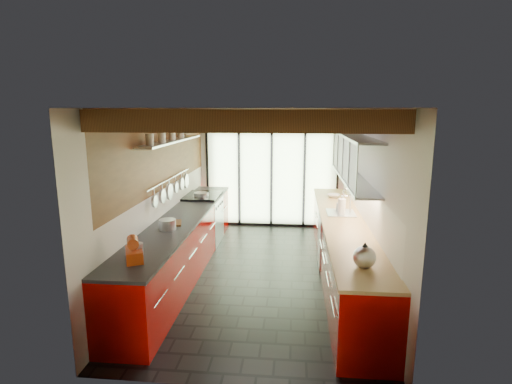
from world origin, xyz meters
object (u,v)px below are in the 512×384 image
Objects in this scene: stand_mixer at (134,251)px; paper_towel at (342,207)px; kettle at (365,256)px; bowl at (333,196)px; soap_bottle at (340,205)px.

stand_mixer is 3.37m from paper_towel.
kettle is at bearing -90.00° from paper_towel.
stand_mixer is 1.48× the size of bowl.
paper_towel reaches higher than soap_bottle.
soap_bottle is (0.00, 0.28, -0.03)m from paper_towel.
stand_mixer is 1.13× the size of paper_towel.
kettle is 2.45m from soap_bottle.
paper_towel is at bearing -90.00° from soap_bottle.
stand_mixer is 2.54m from kettle.
soap_bottle is 1.09m from bowl.
kettle is at bearing -90.00° from bowl.
bowl is at bearing 90.00° from soap_bottle.
paper_towel is 1.30× the size of bowl.
bowl is (0.00, 3.53, -0.10)m from kettle.
kettle is at bearing -90.00° from soap_bottle.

